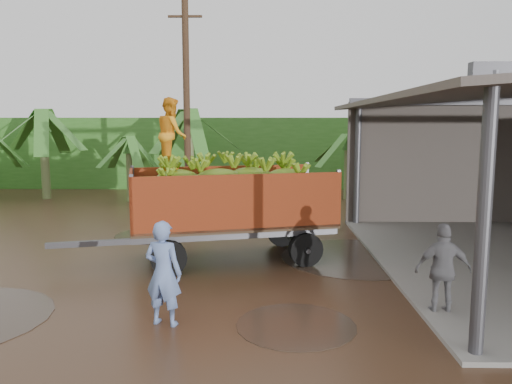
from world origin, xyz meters
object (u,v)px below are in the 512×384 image
banana_trailer (229,201)px  man_grey (443,270)px  man_blue (163,273)px  utility_pole (187,108)px

banana_trailer → man_grey: size_ratio=4.13×
banana_trailer → man_grey: (3.93, -3.54, -0.64)m
banana_trailer → man_blue: 4.15m
man_blue → utility_pole: utility_pole is taller
man_blue → utility_pole: bearing=-67.3°
man_grey → utility_pole: utility_pole is taller
banana_trailer → man_grey: banana_trailer is taller
man_blue → utility_pole: (-1.14, 10.21, 2.98)m
banana_trailer → utility_pole: size_ratio=0.88×
utility_pole → man_blue: bearing=-83.6°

